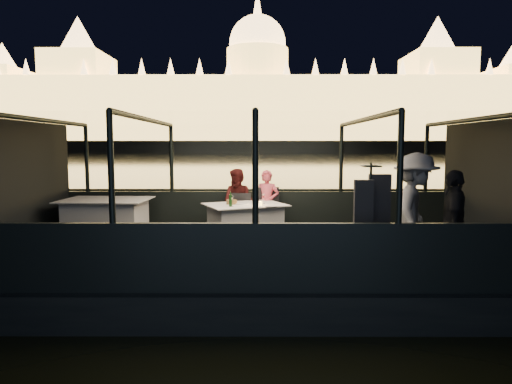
{
  "coord_description": "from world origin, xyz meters",
  "views": [
    {
      "loc": [
        0.03,
        -7.67,
        2.37
      ],
      "look_at": [
        0.0,
        0.4,
        1.55
      ],
      "focal_mm": 32.0,
      "sensor_mm": 36.0,
      "label": 1
    }
  ],
  "objects_px": {
    "person_man_maroon": "(238,200)",
    "dining_table_aft": "(107,223)",
    "chair_port_left": "(240,217)",
    "chair_port_right": "(268,216)",
    "dining_table_central": "(245,224)",
    "wine_bottle": "(231,198)",
    "person_woman_coral": "(267,200)",
    "coat_stand": "(370,217)",
    "passenger_dark": "(454,217)",
    "passenger_stripe": "(415,214)"
  },
  "relations": [
    {
      "from": "person_man_maroon",
      "to": "dining_table_aft",
      "type": "bearing_deg",
      "value": -144.35
    },
    {
      "from": "chair_port_left",
      "to": "chair_port_right",
      "type": "height_order",
      "value": "chair_port_right"
    },
    {
      "from": "dining_table_central",
      "to": "chair_port_right",
      "type": "relative_size",
      "value": 1.44
    },
    {
      "from": "wine_bottle",
      "to": "chair_port_right",
      "type": "bearing_deg",
      "value": 52.53
    },
    {
      "from": "dining_table_aft",
      "to": "person_woman_coral",
      "type": "bearing_deg",
      "value": 11.94
    },
    {
      "from": "coat_stand",
      "to": "chair_port_left",
      "type": "bearing_deg",
      "value": 123.62
    },
    {
      "from": "chair_port_right",
      "to": "wine_bottle",
      "type": "xyz_separation_m",
      "value": [
        -0.7,
        -0.92,
        0.47
      ]
    },
    {
      "from": "chair_port_left",
      "to": "wine_bottle",
      "type": "xyz_separation_m",
      "value": [
        -0.15,
        -0.8,
        0.47
      ]
    },
    {
      "from": "dining_table_aft",
      "to": "wine_bottle",
      "type": "height_order",
      "value": "wine_bottle"
    },
    {
      "from": "dining_table_aft",
      "to": "passenger_dark",
      "type": "relative_size",
      "value": 1.05
    },
    {
      "from": "dining_table_central",
      "to": "chair_port_right",
      "type": "distance_m",
      "value": 0.73
    },
    {
      "from": "passenger_stripe",
      "to": "wine_bottle",
      "type": "distance_m",
      "value": 3.21
    },
    {
      "from": "dining_table_central",
      "to": "person_woman_coral",
      "type": "distance_m",
      "value": 0.91
    },
    {
      "from": "dining_table_central",
      "to": "person_woman_coral",
      "type": "relative_size",
      "value": 1.05
    },
    {
      "from": "dining_table_central",
      "to": "passenger_dark",
      "type": "xyz_separation_m",
      "value": [
        3.04,
        -2.14,
        0.47
      ]
    },
    {
      "from": "chair_port_left",
      "to": "wine_bottle",
      "type": "bearing_deg",
      "value": -93.83
    },
    {
      "from": "passenger_dark",
      "to": "person_woman_coral",
      "type": "bearing_deg",
      "value": -114.81
    },
    {
      "from": "dining_table_central",
      "to": "person_man_maroon",
      "type": "distance_m",
      "value": 0.82
    },
    {
      "from": "dining_table_central",
      "to": "passenger_stripe",
      "type": "distance_m",
      "value": 3.21
    },
    {
      "from": "passenger_dark",
      "to": "chair_port_left",
      "type": "bearing_deg",
      "value": -106.64
    },
    {
      "from": "chair_port_right",
      "to": "dining_table_central",
      "type": "bearing_deg",
      "value": -139.29
    },
    {
      "from": "passenger_dark",
      "to": "dining_table_aft",
      "type": "bearing_deg",
      "value": -88.29
    },
    {
      "from": "chair_port_left",
      "to": "person_woman_coral",
      "type": "xyz_separation_m",
      "value": [
        0.54,
        0.27,
        0.3
      ]
    },
    {
      "from": "passenger_stripe",
      "to": "wine_bottle",
      "type": "bearing_deg",
      "value": 85.84
    },
    {
      "from": "chair_port_left",
      "to": "chair_port_right",
      "type": "bearing_deg",
      "value": 18.61
    },
    {
      "from": "dining_table_aft",
      "to": "passenger_stripe",
      "type": "xyz_separation_m",
      "value": [
        5.27,
        -1.89,
        0.47
      ]
    },
    {
      "from": "chair_port_left",
      "to": "passenger_dark",
      "type": "bearing_deg",
      "value": -32.74
    },
    {
      "from": "coat_stand",
      "to": "person_man_maroon",
      "type": "height_order",
      "value": "coat_stand"
    },
    {
      "from": "chair_port_right",
      "to": "wine_bottle",
      "type": "bearing_deg",
      "value": -138.46
    },
    {
      "from": "person_woman_coral",
      "to": "passenger_stripe",
      "type": "distance_m",
      "value": 3.34
    },
    {
      "from": "coat_stand",
      "to": "person_woman_coral",
      "type": "relative_size",
      "value": 1.19
    },
    {
      "from": "dining_table_aft",
      "to": "person_woman_coral",
      "type": "distance_m",
      "value": 3.19
    },
    {
      "from": "chair_port_right",
      "to": "passenger_dark",
      "type": "relative_size",
      "value": 0.65
    },
    {
      "from": "passenger_stripe",
      "to": "wine_bottle",
      "type": "relative_size",
      "value": 6.54
    },
    {
      "from": "person_woman_coral",
      "to": "wine_bottle",
      "type": "height_order",
      "value": "person_woman_coral"
    },
    {
      "from": "coat_stand",
      "to": "person_woman_coral",
      "type": "height_order",
      "value": "coat_stand"
    },
    {
      "from": "dining_table_central",
      "to": "chair_port_left",
      "type": "xyz_separation_m",
      "value": [
        -0.11,
        0.45,
        0.06
      ]
    },
    {
      "from": "chair_port_left",
      "to": "passenger_stripe",
      "type": "height_order",
      "value": "passenger_stripe"
    },
    {
      "from": "passenger_stripe",
      "to": "passenger_dark",
      "type": "relative_size",
      "value": 1.16
    },
    {
      "from": "dining_table_aft",
      "to": "wine_bottle",
      "type": "distance_m",
      "value": 2.51
    },
    {
      "from": "wine_bottle",
      "to": "coat_stand",
      "type": "bearing_deg",
      "value": -45.04
    },
    {
      "from": "chair_port_right",
      "to": "wine_bottle",
      "type": "height_order",
      "value": "wine_bottle"
    },
    {
      "from": "chair_port_left",
      "to": "passenger_dark",
      "type": "height_order",
      "value": "passenger_dark"
    },
    {
      "from": "dining_table_aft",
      "to": "passenger_stripe",
      "type": "relative_size",
      "value": 0.91
    },
    {
      "from": "chair_port_right",
      "to": "coat_stand",
      "type": "relative_size",
      "value": 0.61
    },
    {
      "from": "passenger_dark",
      "to": "passenger_stripe",
      "type": "bearing_deg",
      "value": -102.67
    },
    {
      "from": "person_man_maroon",
      "to": "wine_bottle",
      "type": "distance_m",
      "value": 1.09
    },
    {
      "from": "chair_port_left",
      "to": "passenger_stripe",
      "type": "relative_size",
      "value": 0.51
    },
    {
      "from": "wine_bottle",
      "to": "chair_port_left",
      "type": "bearing_deg",
      "value": 79.49
    },
    {
      "from": "dining_table_central",
      "to": "coat_stand",
      "type": "bearing_deg",
      "value": -53.3
    }
  ]
}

